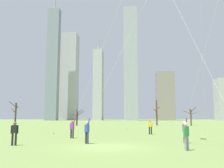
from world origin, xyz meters
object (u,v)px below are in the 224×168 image
Objects in this scene: distant_kite_low_near_trees_orange at (59,2)px; kite_flyer_midfield_left_white at (220,98)px; kite_flyer_foreground_left_yellow at (194,97)px; kite_flyer_far_back_blue at (96,69)px; bare_tree_leftmost at (157,112)px; bystander_strolling_midfield at (150,126)px; bare_tree_rightmost at (15,113)px; bystander_far_off_by_trees at (186,135)px; kite_flyer_foreground_right_red at (100,102)px; bystander_watching_nearby at (14,132)px; bare_tree_far_right_edge at (77,117)px; bare_tree_center at (191,116)px.

kite_flyer_midfield_left_white is at bearing -29.03° from distant_kite_low_near_trees_orange.
distant_kite_low_near_trees_orange is (-11.16, 4.99, 9.77)m from kite_flyer_foreground_left_yellow.
kite_flyer_far_back_blue is (-7.28, 3.51, 2.76)m from kite_flyer_foreground_left_yellow.
kite_flyer_foreground_left_yellow is at bearing -24.10° from distant_kite_low_near_trees_orange.
kite_flyer_midfield_left_white is at bearing -91.22° from bare_tree_leftmost.
bare_tree_rightmost is (-30.01, 29.46, 2.02)m from bystander_strolling_midfield.
bystander_far_off_by_trees is 0.27× the size of bare_tree_leftmost.
bystander_watching_nearby is (-5.84, -0.83, -2.07)m from kite_flyer_foreground_right_red.
kite_flyer_far_back_blue is at bearing 104.36° from kite_flyer_foreground_right_red.
kite_flyer_far_back_blue reaches higher than distant_kite_low_near_trees_orange.
kite_flyer_foreground_right_red is 4.42m from kite_flyer_far_back_blue.
kite_flyer_midfield_left_white is at bearing -32.42° from kite_flyer_far_back_blue.
bystander_strolling_midfield is 31.61m from bare_tree_far_right_edge.
bystander_strolling_midfield is at bearing 94.12° from bystander_far_off_by_trees.
kite_flyer_foreground_right_red reaches higher than bare_tree_center.
kite_flyer_foreground_left_yellow is 3.04× the size of bare_tree_center.
bare_tree_rightmost is (-19.74, 41.28, 2.02)m from bystander_watching_nearby.
kite_flyer_midfield_left_white is 13.65m from bystander_watching_nearby.
bare_tree_far_right_edge is (-5.39, 34.48, -10.99)m from distant_kite_low_near_trees_orange.
bare_tree_far_right_edge is (-16.55, 39.48, -1.22)m from kite_flyer_foreground_left_yellow.
bystander_watching_nearby is (-5.05, -3.92, -5.13)m from kite_flyer_far_back_blue.
kite_flyer_foreground_left_yellow is 2.29× the size of bare_tree_leftmost.
bare_tree_leftmost reaches higher than bare_tree_far_right_edge.
kite_flyer_far_back_blue is 12.64× the size of bystander_watching_nearby.
bare_tree_rightmost reaches higher than bystander_far_off_by_trees.
kite_flyer_foreground_left_yellow is 8.35× the size of bystander_far_off_by_trees.
distant_kite_low_near_trees_orange is 42.34m from bare_tree_center.
bystander_watching_nearby is 0.27× the size of bare_tree_leftmost.
bystander_strolling_midfield is at bearing 103.35° from kite_flyer_midfield_left_white.
kite_flyer_far_back_blue reaches higher than bystander_far_off_by_trees.
kite_flyer_foreground_right_red is 9.67× the size of bystander_strolling_midfield.
bare_tree_leftmost is (3.09, 44.42, 2.20)m from bystander_far_off_by_trees.
kite_flyer_midfield_left_white is (7.56, -2.22, 0.11)m from kite_flyer_foreground_right_red.
kite_flyer_far_back_blue is 3.46× the size of bare_tree_leftmost.
bystander_far_off_by_trees is 0.28× the size of bare_tree_rightmost.
bystander_strolling_midfield is (5.22, 7.89, -5.13)m from kite_flyer_far_back_blue.
kite_flyer_foreground_right_red is at bearing 163.67° from kite_flyer_midfield_left_white.
bare_tree_rightmost is at bearing 125.76° from bystander_far_off_by_trees.
kite_flyer_foreground_right_red is 2.65× the size of bare_tree_leftmost.
kite_flyer_foreground_left_yellow is at bearing -79.76° from bystander_strolling_midfield.
kite_flyer_foreground_right_red is 0.76× the size of kite_flyer_far_back_blue.
bare_tree_center reaches higher than bare_tree_far_right_edge.
kite_flyer_far_back_blue is at bearing -114.58° from bare_tree_center.
kite_flyer_foreground_right_red is (-6.49, 0.42, -0.29)m from kite_flyer_foreground_left_yellow.
bystander_strolling_midfield is at bearing 56.52° from kite_flyer_far_back_blue.
bare_tree_leftmost is (0.94, 44.06, 0.02)m from kite_flyer_midfield_left_white.
bare_tree_far_right_edge is at bearing 110.38° from bystander_far_off_by_trees.
bare_tree_center is (20.72, 35.32, -10.75)m from distant_kite_low_near_trees_orange.
kite_flyer_foreground_left_yellow reaches higher than bare_tree_far_right_edge.
kite_flyer_foreground_left_yellow is 8.35× the size of bystander_watching_nearby.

